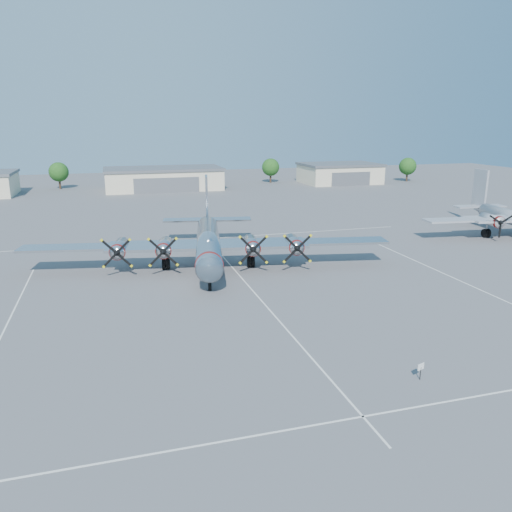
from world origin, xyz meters
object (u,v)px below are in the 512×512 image
object	(u,v)px
hangar_center	(164,178)
main_bomber_b29	(209,264)
twin_engine_east	(508,235)
info_placard	(421,368)
hangar_east	(340,173)
tree_east	(271,167)
tree_west	(59,172)
tree_far_east	(408,166)

from	to	relation	value
hangar_center	main_bomber_b29	bearing A→B (deg)	-91.90
hangar_center	twin_engine_east	size ratio (longest dim) A/B	1.01
info_placard	hangar_center	bearing A→B (deg)	73.29
hangar_center	twin_engine_east	world-z (taller)	hangar_center
hangar_east	main_bomber_b29	world-z (taller)	hangar_east
hangar_east	info_placard	xyz separation A→B (m)	(-42.38, -101.17, -1.91)
twin_engine_east	info_placard	distance (m)	51.13
tree_east	info_placard	world-z (taller)	tree_east
tree_west	info_placard	distance (m)	113.47
tree_west	info_placard	size ratio (longest dim) A/B	5.80
tree_east	tree_west	bearing A→B (deg)	177.92
twin_engine_east	tree_west	bearing A→B (deg)	139.06
main_bomber_b29	twin_engine_east	distance (m)	46.11
hangar_center	hangar_east	distance (m)	48.00
hangar_center	info_placard	bearing A→B (deg)	-86.82
tree_far_east	info_placard	bearing A→B (deg)	-122.16
hangar_center	tree_east	size ratio (longest dim) A/B	4.31
hangar_east	main_bomber_b29	bearing A→B (deg)	-125.67
hangar_center	tree_east	bearing A→B (deg)	11.38
tree_far_east	main_bomber_b29	world-z (taller)	tree_far_east
tree_far_east	twin_engine_east	size ratio (longest dim) A/B	0.24
hangar_east	tree_east	xyz separation A→B (m)	(-18.00, 6.04, 1.51)
tree_east	main_bomber_b29	bearing A→B (deg)	-113.00
main_bomber_b29	twin_engine_east	size ratio (longest dim) A/B	1.47
tree_east	tree_far_east	world-z (taller)	same
tree_east	hangar_center	bearing A→B (deg)	-168.62
hangar_center	hangar_east	world-z (taller)	same
hangar_center	tree_far_east	distance (m)	68.05
tree_west	tree_far_east	distance (m)	93.54
hangar_center	tree_west	distance (m)	26.30
main_bomber_b29	hangar_east	bearing A→B (deg)	64.75
main_bomber_b29	info_placard	size ratio (longest dim) A/B	36.12
hangar_east	tree_far_east	distance (m)	20.15
tree_far_east	main_bomber_b29	size ratio (longest dim) A/B	0.16
tree_west	twin_engine_east	size ratio (longest dim) A/B	0.24
hangar_center	main_bomber_b29	distance (m)	70.21
hangar_center	twin_engine_east	distance (m)	80.08
hangar_center	info_placard	xyz separation A→B (m)	(5.62, -101.17, -1.91)
twin_engine_east	info_placard	size ratio (longest dim) A/B	24.63
hangar_center	tree_west	world-z (taller)	tree_west
hangar_center	twin_engine_east	bearing A→B (deg)	-56.92
hangar_center	main_bomber_b29	size ratio (longest dim) A/B	0.69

